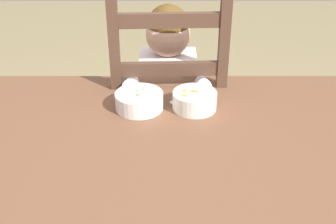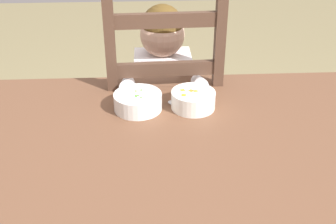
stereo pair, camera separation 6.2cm
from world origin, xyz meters
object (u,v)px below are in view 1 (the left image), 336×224
Objects in this scene: spoon at (182,104)px; bowl_of_carrots at (195,100)px; dining_chair at (168,121)px; child_figure at (168,88)px; bowl_of_peas at (140,100)px; dining_table at (169,161)px.

bowl_of_carrots is at bearing -22.54° from spoon.
child_figure is at bearing -141.55° from dining_chair.
dining_table is at bearing -59.50° from bowl_of_peas.
bowl_of_peas is at bearing -172.73° from spoon.
bowl_of_carrots reaches higher than dining_table.
dining_chair is 7.96× the size of spoon.
dining_chair reaches higher than child_figure.
bowl_of_peas is (-0.09, -0.29, 0.10)m from child_figure.
dining_table is at bearing -89.54° from child_figure.
dining_table is 0.23m from bowl_of_peas.
bowl_of_carrots is (0.09, -0.29, 0.26)m from dining_chair.
bowl_of_carrots is at bearing 0.01° from bowl_of_peas.
bowl_of_peas is at bearing -107.31° from child_figure.
bowl_of_peas is (-0.09, -0.29, 0.26)m from dining_chair.
bowl_of_peas is at bearing 120.50° from dining_table.
child_figure is 0.32m from bowl_of_peas.
dining_chair is at bearing 72.37° from bowl_of_peas.
spoon is at bearing 157.46° from bowl_of_carrots.
spoon is (0.14, 0.02, -0.03)m from bowl_of_peas.
bowl_of_peas is (-0.09, 0.16, 0.13)m from dining_table.
dining_chair is 1.08× the size of child_figure.
bowl_of_carrots is at bearing 61.46° from dining_table.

